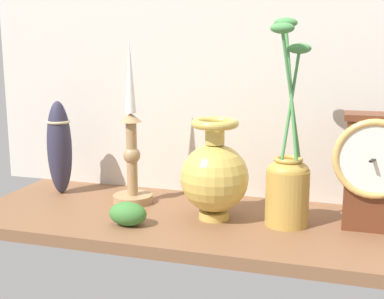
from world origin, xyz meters
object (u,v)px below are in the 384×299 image
(candlestick_tall_left, at_px, (132,150))
(brass_vase_bulbous, at_px, (215,175))
(brass_vase_jar, at_px, (288,179))
(tall_ceramic_vase, at_px, (59,147))
(mantel_clock, at_px, (373,169))

(candlestick_tall_left, xyz_separation_m, brass_vase_bulbous, (0.20, -0.05, -0.03))
(brass_vase_jar, relative_size, tall_ceramic_vase, 1.81)
(mantel_clock, xyz_separation_m, brass_vase_bulbous, (-0.30, -0.03, -0.03))
(mantel_clock, distance_m, candlestick_tall_left, 0.50)
(brass_vase_jar, height_order, tall_ceramic_vase, brass_vase_jar)
(brass_vase_jar, xyz_separation_m, tall_ceramic_vase, (-0.54, 0.06, 0.02))
(brass_vase_jar, bearing_deg, mantel_clock, 8.05)
(candlestick_tall_left, relative_size, tall_ceramic_vase, 1.66)
(brass_vase_bulbous, distance_m, brass_vase_jar, 0.14)
(brass_vase_bulbous, bearing_deg, mantel_clock, 4.84)
(candlestick_tall_left, bearing_deg, tall_ceramic_vase, 173.93)
(brass_vase_jar, bearing_deg, tall_ceramic_vase, 173.19)
(brass_vase_bulbous, bearing_deg, brass_vase_jar, 1.35)
(candlestick_tall_left, height_order, brass_vase_jar, brass_vase_jar)
(brass_vase_bulbous, bearing_deg, tall_ceramic_vase, 170.26)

